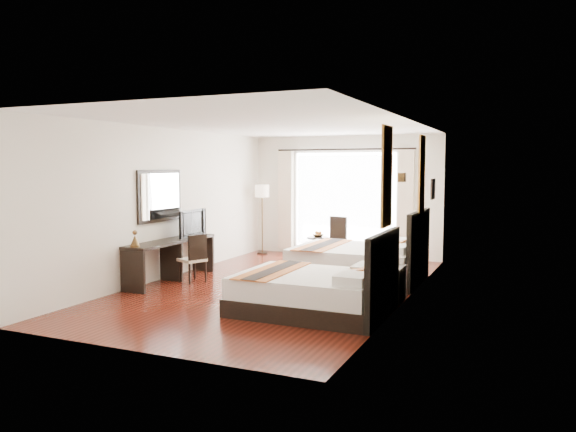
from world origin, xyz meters
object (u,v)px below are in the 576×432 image
at_px(side_table, 318,249).
at_px(nightstand, 388,283).
at_px(table_lamp, 389,251).
at_px(console_desk, 171,260).
at_px(fruit_bowl, 318,236).
at_px(window_chair, 334,248).
at_px(television, 189,223).
at_px(vase, 385,267).
at_px(bed_near, 317,291).
at_px(bed_far, 361,262).
at_px(floor_lamp, 262,196).
at_px(desk_chair, 193,267).

bearing_deg(side_table, nightstand, -52.29).
relative_size(nightstand, table_lamp, 1.47).
bearing_deg(side_table, console_desk, -119.42).
height_order(console_desk, side_table, console_desk).
xyz_separation_m(nightstand, fruit_bowl, (-2.29, 2.97, 0.30)).
bearing_deg(window_chair, console_desk, -17.53).
bearing_deg(table_lamp, television, 174.81).
distance_m(vase, television, 4.05).
bearing_deg(bed_near, side_table, 110.45).
bearing_deg(vase, fruit_bowl, 125.96).
xyz_separation_m(bed_far, window_chair, (-1.12, 1.69, -0.04)).
relative_size(vase, side_table, 0.22).
bearing_deg(console_desk, floor_lamp, 88.46).
relative_size(table_lamp, desk_chair, 0.44).
distance_m(bed_far, television, 3.33).
relative_size(desk_chair, floor_lamp, 0.53).
bearing_deg(television, desk_chair, -142.42).
bearing_deg(television, nightstand, -98.68).
height_order(bed_near, floor_lamp, floor_lamp).
height_order(desk_chair, window_chair, window_chair).
bearing_deg(window_chair, bed_near, 30.89).
height_order(console_desk, floor_lamp, floor_lamp).
bearing_deg(nightstand, side_table, 127.71).
xyz_separation_m(television, floor_lamp, (0.08, 3.00, 0.39)).
height_order(vase, fruit_bowl, vase).
bearing_deg(window_chair, vase, 45.90).
bearing_deg(side_table, television, -124.24).
height_order(desk_chair, side_table, desk_chair).
bearing_deg(floor_lamp, desk_chair, -84.62).
bearing_deg(vase, bed_far, 118.26).
bearing_deg(window_chair, bed_far, 48.30).
bearing_deg(desk_chair, fruit_bowl, -90.36).
xyz_separation_m(bed_near, nightstand, (0.77, 1.11, -0.04)).
bearing_deg(floor_lamp, console_desk, -91.54).
xyz_separation_m(table_lamp, side_table, (-2.27, 2.85, -0.49)).
distance_m(bed_far, vase, 1.81).
bearing_deg(bed_far, nightstand, -58.63).
bearing_deg(television, bed_far, -75.17).
height_order(television, floor_lamp, floor_lamp).
height_order(nightstand, window_chair, window_chair).
bearing_deg(table_lamp, desk_chair, -177.91).
relative_size(bed_near, floor_lamp, 1.29).
height_order(bed_near, window_chair, bed_near).
bearing_deg(console_desk, vase, -1.35).
relative_size(floor_lamp, fruit_bowl, 7.10).
distance_m(vase, side_table, 3.88).
relative_size(bed_near, console_desk, 0.97).
relative_size(bed_near, window_chair, 2.17).
height_order(table_lamp, fruit_bowl, table_lamp).
relative_size(bed_near, bed_far, 0.92).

